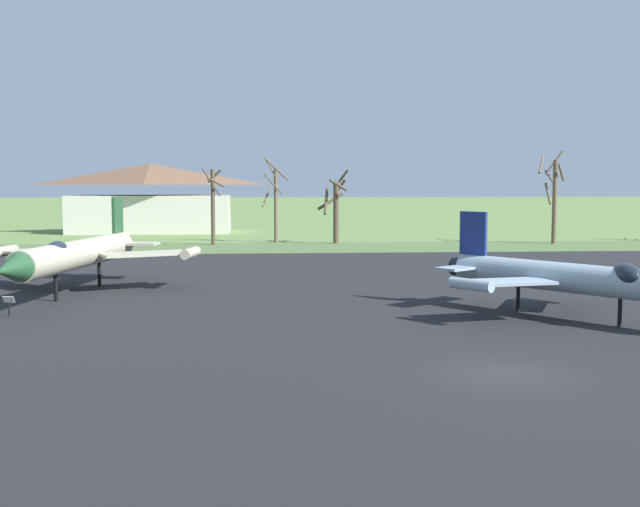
{
  "coord_description": "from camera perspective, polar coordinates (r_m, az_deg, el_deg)",
  "views": [
    {
      "loc": [
        -7.95,
        -25.04,
        6.36
      ],
      "look_at": [
        -4.93,
        15.46,
        2.64
      ],
      "focal_mm": 44.22,
      "sensor_mm": 36.0,
      "label": 1
    }
  ],
  "objects": [
    {
      "name": "jet_fighter_rear_center",
      "position": [
        37.7,
        17.89,
        -1.65
      ],
      "size": [
        10.95,
        12.74,
        4.84
      ],
      "color": "#8EA3B2",
      "rests_on": "ground"
    },
    {
      "name": "bare_tree_center",
      "position": [
        80.62,
        1.1,
        3.44
      ],
      "size": [
        3.24,
        3.12,
        7.61
      ],
      "color": "brown",
      "rests_on": "ground"
    },
    {
      "name": "grass_verge_strip",
      "position": [
        75.92,
        1.77,
        0.44
      ],
      "size": [
        147.27,
        12.0,
        0.06
      ],
      "primitive_type": "cube",
      "color": "#526A3B",
      "rests_on": "ground"
    },
    {
      "name": "bare_tree_far_left",
      "position": [
        79.18,
        -7.74,
        3.63
      ],
      "size": [
        2.19,
        2.15,
        7.68
      ],
      "color": "brown",
      "rests_on": "ground"
    },
    {
      "name": "info_placard_front_left",
      "position": [
        39.72,
        -21.6,
        -3.43
      ],
      "size": [
        0.56,
        0.29,
        1.02
      ],
      "color": "black",
      "rests_on": "ground"
    },
    {
      "name": "ground_plane",
      "position": [
        27.03,
        13.12,
        -8.51
      ],
      "size": [
        600.0,
        600.0,
        0.0
      ],
      "primitive_type": "plane",
      "color": "#607F42"
    },
    {
      "name": "bare_tree_left_of_center",
      "position": [
        82.17,
        -3.29,
        3.9
      ],
      "size": [
        2.88,
        2.89,
        8.91
      ],
      "color": "brown",
      "rests_on": "ground"
    },
    {
      "name": "asphalt_apron",
      "position": [
        42.84,
        6.49,
        -3.31
      ],
      "size": [
        87.27,
        55.25,
        0.05
      ],
      "primitive_type": "cube",
      "color": "black",
      "rests_on": "ground"
    },
    {
      "name": "jet_fighter_front_left",
      "position": [
        46.19,
        -17.24,
        -0.03
      ],
      "size": [
        12.38,
        16.74,
        5.35
      ],
      "color": "#B7B293",
      "rests_on": "ground"
    },
    {
      "name": "visitor_building",
      "position": [
        101.06,
        -12.15,
        3.9
      ],
      "size": [
        20.72,
        9.4,
        8.59
      ],
      "color": "beige",
      "rests_on": "ground"
    },
    {
      "name": "bare_tree_right_of_center",
      "position": [
        83.56,
        16.53,
        4.03
      ],
      "size": [
        3.06,
        2.98,
        9.52
      ],
      "color": "brown",
      "rests_on": "ground"
    }
  ]
}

